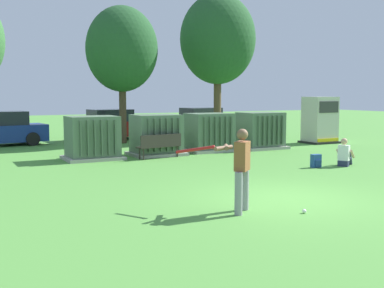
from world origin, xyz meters
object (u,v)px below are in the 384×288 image
at_px(transformer_mid_east, 209,133).
at_px(backpack, 316,161).
at_px(park_bench, 160,144).
at_px(parked_car_rightmost, 199,122).
at_px(batter, 239,166).
at_px(transformer_west, 92,138).
at_px(transformer_mid_west, 156,136).
at_px(parked_car_right_of_center, 108,126).
at_px(generator_enclosure, 320,120).
at_px(transformer_east, 260,131).
at_px(parked_car_left_of_center, 0,130).
at_px(sports_ball, 304,211).
at_px(seated_spectator, 345,155).

bearing_deg(transformer_mid_east, backpack, -81.55).
height_order(park_bench, parked_car_rightmost, parked_car_rightmost).
bearing_deg(batter, transformer_west, 92.10).
relative_size(transformer_west, transformer_mid_west, 1.00).
bearing_deg(transformer_mid_west, backpack, -58.18).
xyz_separation_m(park_bench, parked_car_right_of_center, (0.64, 8.16, 0.22)).
xyz_separation_m(park_bench, batter, (-2.00, -8.51, 0.44)).
height_order(transformer_mid_west, generator_enclosure, generator_enclosure).
bearing_deg(transformer_east, park_bench, -169.98).
relative_size(transformer_east, backpack, 4.77).
xyz_separation_m(transformer_west, parked_car_rightmost, (8.71, 7.60, -0.04)).
xyz_separation_m(transformer_mid_west, backpack, (3.40, -5.48, -0.57)).
relative_size(batter, parked_car_right_of_center, 0.40).
height_order(batter, parked_car_right_of_center, batter).
height_order(transformer_east, park_bench, transformer_east).
relative_size(transformer_mid_west, parked_car_right_of_center, 0.49).
distance_m(batter, parked_car_right_of_center, 16.87).
bearing_deg(backpack, transformer_mid_west, 121.82).
distance_m(transformer_west, parked_car_rightmost, 11.56).
bearing_deg(transformer_east, generator_enclosure, 8.78).
xyz_separation_m(backpack, parked_car_right_of_center, (-3.03, 12.71, 0.54)).
height_order(generator_enclosure, parked_car_left_of_center, generator_enclosure).
bearing_deg(parked_car_right_of_center, generator_enclosure, -36.93).
height_order(transformer_mid_east, backpack, transformer_mid_east).
distance_m(transformer_mid_east, sports_ball, 11.04).
height_order(transformer_mid_east, parked_car_left_of_center, same).
bearing_deg(batter, transformer_east, 52.17).
xyz_separation_m(park_bench, sports_ball, (-0.86, -9.22, -0.49)).
bearing_deg(sports_ball, transformer_mid_east, 70.46).
bearing_deg(transformer_east, parked_car_rightmost, 82.30).
distance_m(park_bench, batter, 8.75).
relative_size(transformer_mid_east, generator_enclosure, 0.91).
relative_size(park_bench, parked_car_rightmost, 0.42).
bearing_deg(sports_ball, transformer_mid_west, 83.66).
bearing_deg(transformer_mid_east, batter, -116.49).
distance_m(transformer_mid_east, backpack, 5.79).
relative_size(transformer_east, parked_car_right_of_center, 0.49).
bearing_deg(transformer_west, generator_enclosure, 3.21).
height_order(transformer_mid_west, park_bench, transformer_mid_west).
xyz_separation_m(transformer_mid_east, parked_car_right_of_center, (-2.18, 7.00, -0.04)).
bearing_deg(parked_car_right_of_center, transformer_west, -112.35).
relative_size(sports_ball, seated_spectator, 0.09).
xyz_separation_m(park_bench, parked_car_left_of_center, (-4.84, 7.63, 0.22)).
bearing_deg(parked_car_left_of_center, seated_spectator, -52.19).
bearing_deg(park_bench, parked_car_left_of_center, 122.36).
bearing_deg(generator_enclosure, transformer_mid_west, -176.02).
height_order(transformer_east, parked_car_right_of_center, same).
bearing_deg(transformer_mid_east, park_bench, -157.74).
relative_size(transformer_east, sports_ball, 23.33).
relative_size(seated_spectator, parked_car_rightmost, 0.22).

